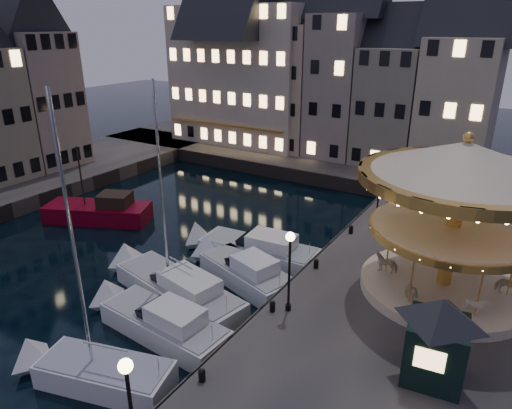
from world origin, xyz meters
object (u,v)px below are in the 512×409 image
Objects in this scene: bollard_a at (202,375)px; streetlamp_b at (290,261)px; bollard_c at (316,263)px; red_fishing_boat at (100,212)px; bollard_d at (351,229)px; bollard_b at (272,306)px; motorboat_a at (94,372)px; carousel at (460,191)px; motorboat_b at (159,322)px; motorboat_c at (174,287)px; streetlamp_a at (130,400)px; ticket_kiosk at (439,326)px; streetlamp_c at (380,182)px; motorboat_d at (242,271)px; motorboat_e at (253,249)px.

streetlamp_b is at bearing 84.29° from bollard_a.
red_fishing_boat is at bearing 179.56° from bollard_c.
bollard_c is 1.00× the size of bollard_d.
motorboat_a is (-4.76, -6.89, -1.07)m from bollard_b.
motorboat_b is at bearing -141.20° from carousel.
bollard_b is at bearing -136.82° from carousel.
bollard_a is at bearing -30.00° from red_fishing_boat.
bollard_a is 8.29m from motorboat_c.
streetlamp_a is 9.82m from bollard_b.
streetlamp_a is 10.00m from streetlamp_b.
streetlamp_b reaches higher than ticket_kiosk.
bollard_c is (-0.60, 4.50, -2.41)m from streetlamp_b.
streetlamp_c reaches higher than ticket_kiosk.
bollard_a is 0.14× the size of ticket_kiosk.
ticket_kiosk is (7.53, 4.94, 2.12)m from bollard_a.
motorboat_b is at bearing 129.24° from streetlamp_a.
carousel is 7.55m from ticket_kiosk.
streetlamp_a is 0.32× the size of motorboat_c.
ticket_kiosk is (0.87, -6.81, -3.14)m from carousel.
red_fishing_boat is at bearing -177.47° from carousel.
red_fishing_boat is (-19.03, -8.86, -3.31)m from streetlamp_c.
motorboat_a reaches higher than bollard_a.
bollard_d is 0.05× the size of motorboat_a.
streetlamp_c is 16.13m from ticket_kiosk.
motorboat_a is at bearing -93.88° from motorboat_d.
motorboat_d is 14.47m from red_fishing_boat.
red_fishing_boat is at bearing 173.32° from motorboat_d.
bollard_c and bollard_d have the same top height.
streetlamp_a is 4.71m from bollard_a.
streetlamp_c is 0.57× the size of motorboat_d.
motorboat_d reaches higher than bollard_d.
motorboat_e reaches higher than bollard_a.
streetlamp_c is 4.29m from bollard_d.
streetlamp_a is at bearing -86.39° from bollard_b.
streetlamp_a reaches higher than ticket_kiosk.
streetlamp_c is at bearing 90.00° from streetlamp_a.
motorboat_d is at bearing -6.68° from red_fishing_boat.
carousel is at bearing 14.59° from motorboat_d.
streetlamp_a is 16.94m from motorboat_e.
streetlamp_c is at bearing 24.96° from red_fishing_boat.
motorboat_b is 0.63× the size of motorboat_c.
streetlamp_a reaches higher than motorboat_d.
bollard_c is 0.07× the size of motorboat_b.
streetlamp_b is at bearing 171.31° from ticket_kiosk.
motorboat_d is at bearing 160.88° from ticket_kiosk.
bollard_c is at bearing 90.00° from bollard_a.
streetlamp_a is 1.00× the size of streetlamp_b.
motorboat_c reaches higher than motorboat_e.
motorboat_c is 1.54× the size of red_fishing_boat.
motorboat_a reaches higher than bollard_b.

